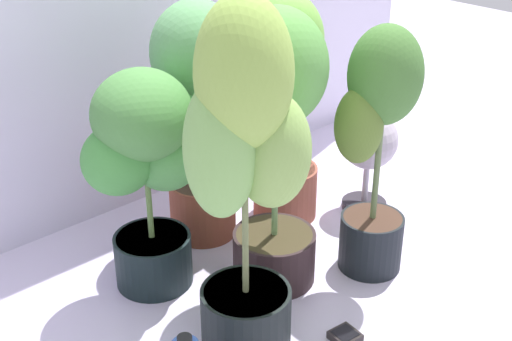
{
  "coord_description": "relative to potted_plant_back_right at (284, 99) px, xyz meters",
  "views": [
    {
      "loc": [
        -1.35,
        -1.32,
        1.4
      ],
      "look_at": [
        0.02,
        0.17,
        0.38
      ],
      "focal_mm": 48.53,
      "sensor_mm": 36.0,
      "label": 1
    }
  ],
  "objects": [
    {
      "name": "floor_fan",
      "position": [
        0.29,
        -0.18,
        -0.21
      ],
      "size": [
        0.31,
        0.31,
        0.41
      ],
      "rotation": [
        0.0,
        0.0,
        2.63
      ],
      "color": "#27222A",
      "rests_on": "ground"
    },
    {
      "name": "potted_plant_front_right",
      "position": [
        -0.04,
        -0.45,
        0.01
      ],
      "size": [
        0.34,
        0.33,
        0.86
      ],
      "color": "black",
      "rests_on": "ground"
    },
    {
      "name": "potted_plant_back_left",
      "position": [
        -0.63,
        -0.02,
        -0.03
      ],
      "size": [
        0.44,
        0.44,
        0.75
      ],
      "color": "black",
      "rests_on": "ground"
    },
    {
      "name": "ground_plane",
      "position": [
        -0.34,
        -0.36,
        -0.49
      ],
      "size": [
        8.0,
        8.0,
        0.0
      ],
      "primitive_type": "plane",
      "color": "silver",
      "rests_on": "ground"
    },
    {
      "name": "potted_plant_back_center",
      "position": [
        -0.31,
        0.11,
        0.05
      ],
      "size": [
        0.46,
        0.45,
        0.89
      ],
      "color": "#984A34",
      "rests_on": "ground"
    },
    {
      "name": "potted_plant_back_right",
      "position": [
        0.0,
        0.0,
        0.0
      ],
      "size": [
        0.3,
        0.27,
        0.88
      ],
      "color": "#984D3B",
      "rests_on": "ground"
    },
    {
      "name": "potted_plant_center",
      "position": [
        -0.33,
        -0.28,
        0.07
      ],
      "size": [
        0.38,
        0.33,
        0.94
      ],
      "color": "#2C1D1F",
      "rests_on": "ground"
    },
    {
      "name": "potted_plant_front_left",
      "position": [
        -0.62,
        -0.48,
        0.11
      ],
      "size": [
        0.36,
        0.31,
        1.06
      ],
      "color": "black",
      "rests_on": "ground"
    },
    {
      "name": "hygrometer_box",
      "position": [
        -0.38,
        -0.66,
        -0.48
      ],
      "size": [
        0.09,
        0.09,
        0.03
      ],
      "rotation": [
        0.0,
        0.0,
        1.46
      ],
      "color": "black",
      "rests_on": "ground"
    }
  ]
}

